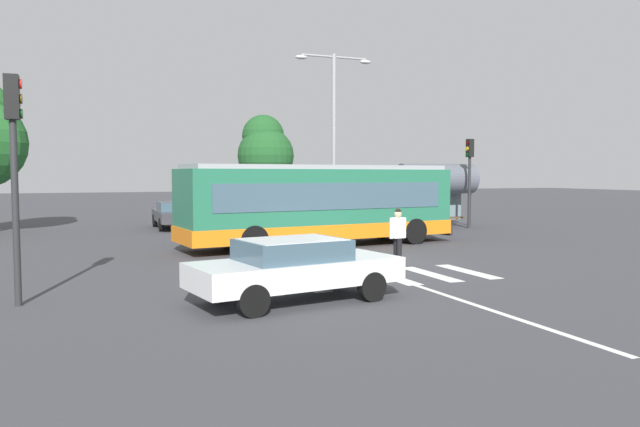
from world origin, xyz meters
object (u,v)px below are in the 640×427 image
traffic_light_far_corner (470,168)px  twin_arm_street_lamp (334,122)px  parked_car_charcoal (175,213)px  traffic_light_near_corner (14,152)px  background_tree_right (265,150)px  parked_car_blue (281,212)px  foreground_sedan (295,266)px  parked_car_silver (371,209)px  pedestrian_crossing_street (398,234)px  city_transit_bus (320,204)px  parked_car_teal (230,212)px  parked_car_white (327,210)px  bus_stop_shelter (437,180)px

traffic_light_far_corner → twin_arm_street_lamp: size_ratio=0.52×
parked_car_charcoal → traffic_light_near_corner: traffic_light_near_corner is taller
traffic_light_near_corner → background_tree_right: (11.25, 20.21, 0.96)m
parked_car_charcoal → parked_car_blue: 5.42m
foreground_sedan → parked_car_blue: size_ratio=1.04×
parked_car_blue → twin_arm_street_lamp: twin_arm_street_lamp is taller
parked_car_silver → twin_arm_street_lamp: (-3.61, -3.08, 4.52)m
parked_car_blue → parked_car_charcoal: bearing=173.1°
pedestrian_crossing_street → twin_arm_street_lamp: bearing=75.9°
pedestrian_crossing_street → traffic_light_far_corner: (9.56, 9.98, 2.05)m
city_transit_bus → twin_arm_street_lamp: 8.10m
parked_car_charcoal → parked_car_teal: (2.73, -0.33, 0.00)m
foreground_sedan → parked_car_charcoal: 18.72m
city_transit_bus → background_tree_right: (1.61, 12.77, 2.54)m
parked_car_charcoal → twin_arm_street_lamp: twin_arm_street_lamp is taller
pedestrian_crossing_street → twin_arm_street_lamp: twin_arm_street_lamp is taller
parked_car_white → traffic_light_far_corner: 7.92m
parked_car_white → parked_car_silver: 2.73m
city_transit_bus → parked_car_teal: 9.36m
pedestrian_crossing_street → parked_car_white: (3.91, 15.05, -0.20)m
traffic_light_far_corner → traffic_light_near_corner: bearing=-148.8°
parked_car_charcoal → traffic_light_far_corner: size_ratio=1.01×
parked_car_silver → traffic_light_far_corner: (2.92, -5.14, 2.25)m
bus_stop_shelter → parked_car_silver: bearing=114.7°
traffic_light_far_corner → bus_stop_shelter: (-1.13, 1.25, -0.60)m
parked_car_teal → parked_car_white: 5.45m
foreground_sedan → parked_car_white: (8.33, 18.57, 0.00)m
traffic_light_near_corner → parked_car_teal: bearing=63.4°
parked_car_white → parked_car_silver: (2.73, 0.07, 0.00)m
twin_arm_street_lamp → traffic_light_near_corner: bearing=-133.0°
parked_car_blue → pedestrian_crossing_street: bearing=-94.4°
parked_car_charcoal → bus_stop_shelter: bus_stop_shelter is taller
city_transit_bus → bus_stop_shelter: 10.36m
parked_car_teal → parked_car_blue: (2.65, -0.32, 0.00)m
twin_arm_street_lamp → traffic_light_far_corner: bearing=-17.5°
traffic_light_far_corner → bus_stop_shelter: bearing=132.0°
background_tree_right → twin_arm_street_lamp: bearing=-75.4°
parked_car_blue → traffic_light_near_corner: bearing=-123.9°
traffic_light_far_corner → twin_arm_street_lamp: bearing=162.5°
city_transit_bus → traffic_light_far_corner: size_ratio=2.45×
pedestrian_crossing_street → background_tree_right: bearing=85.7°
twin_arm_street_lamp → city_transit_bus: bearing=-117.0°
foreground_sedan → parked_car_silver: bearing=59.3°
parked_car_white → bus_stop_shelter: bearing=-40.2°
city_transit_bus → parked_car_silver: city_transit_bus is taller
parked_car_teal → traffic_light_near_corner: 18.80m
pedestrian_crossing_street → traffic_light_near_corner: bearing=-169.6°
parked_car_blue → parked_car_silver: same height
parked_car_charcoal → parked_car_silver: size_ratio=0.99×
city_transit_bus → parked_car_charcoal: city_transit_bus is taller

